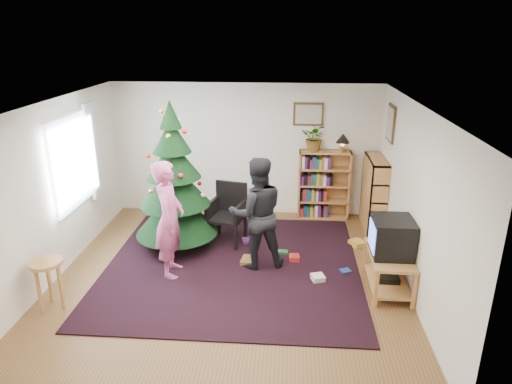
# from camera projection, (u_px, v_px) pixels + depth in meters

# --- Properties ---
(floor) EXTENTS (5.00, 5.00, 0.00)m
(floor) POSITION_uv_depth(u_px,v_px,m) (230.00, 276.00, 6.69)
(floor) COLOR brown
(floor) RESTS_ON ground
(ceiling) EXTENTS (5.00, 5.00, 0.00)m
(ceiling) POSITION_uv_depth(u_px,v_px,m) (226.00, 105.00, 5.83)
(ceiling) COLOR white
(ceiling) RESTS_ON wall_back
(wall_back) EXTENTS (5.00, 0.02, 2.50)m
(wall_back) POSITION_uv_depth(u_px,v_px,m) (246.00, 150.00, 8.60)
(wall_back) COLOR silver
(wall_back) RESTS_ON floor
(wall_front) EXTENTS (5.00, 0.02, 2.50)m
(wall_front) POSITION_uv_depth(u_px,v_px,m) (190.00, 298.00, 3.92)
(wall_front) COLOR silver
(wall_front) RESTS_ON floor
(wall_left) EXTENTS (0.02, 5.00, 2.50)m
(wall_left) POSITION_uv_depth(u_px,v_px,m) (53.00, 192.00, 6.43)
(wall_left) COLOR silver
(wall_left) RESTS_ON floor
(wall_right) EXTENTS (0.02, 5.00, 2.50)m
(wall_right) POSITION_uv_depth(u_px,v_px,m) (414.00, 201.00, 6.08)
(wall_right) COLOR silver
(wall_right) RESTS_ON floor
(rug) EXTENTS (3.80, 3.60, 0.02)m
(rug) POSITION_uv_depth(u_px,v_px,m) (233.00, 265.00, 6.96)
(rug) COLOR black
(rug) RESTS_ON floor
(window_pane) EXTENTS (0.04, 1.20, 1.40)m
(window_pane) POSITION_uv_depth(u_px,v_px,m) (72.00, 163.00, 6.91)
(window_pane) COLOR silver
(window_pane) RESTS_ON wall_left
(curtain) EXTENTS (0.06, 0.35, 1.60)m
(curtain) POSITION_uv_depth(u_px,v_px,m) (93.00, 151.00, 7.56)
(curtain) COLOR silver
(curtain) RESTS_ON wall_left
(picture_back) EXTENTS (0.55, 0.03, 0.42)m
(picture_back) POSITION_uv_depth(u_px,v_px,m) (308.00, 114.00, 8.26)
(picture_back) COLOR #4C3319
(picture_back) RESTS_ON wall_back
(picture_right) EXTENTS (0.03, 0.50, 0.60)m
(picture_right) POSITION_uv_depth(u_px,v_px,m) (391.00, 123.00, 7.49)
(picture_right) COLOR #4C3319
(picture_right) RESTS_ON wall_right
(christmas_tree) EXTENTS (1.33, 1.33, 2.42)m
(christmas_tree) POSITION_uv_depth(u_px,v_px,m) (175.00, 189.00, 7.25)
(christmas_tree) COLOR #3F2816
(christmas_tree) RESTS_ON rug
(bookshelf_back) EXTENTS (0.95, 0.30, 1.30)m
(bookshelf_back) POSITION_uv_depth(u_px,v_px,m) (324.00, 184.00, 8.55)
(bookshelf_back) COLOR #B97C42
(bookshelf_back) RESTS_ON floor
(bookshelf_right) EXTENTS (0.30, 0.95, 1.30)m
(bookshelf_right) POSITION_uv_depth(u_px,v_px,m) (374.00, 193.00, 8.09)
(bookshelf_right) COLOR #B97C42
(bookshelf_right) RESTS_ON floor
(tv_stand) EXTENTS (0.54, 0.98, 0.55)m
(tv_stand) POSITION_uv_depth(u_px,v_px,m) (389.00, 268.00, 6.25)
(tv_stand) COLOR #B97C42
(tv_stand) RESTS_ON floor
(crt_tv) EXTENTS (0.53, 0.57, 0.50)m
(crt_tv) POSITION_uv_depth(u_px,v_px,m) (392.00, 237.00, 6.09)
(crt_tv) COLOR black
(crt_tv) RESTS_ON tv_stand
(armchair) EXTENTS (0.67, 0.67, 1.01)m
(armchair) POSITION_uv_depth(u_px,v_px,m) (227.00, 210.00, 7.65)
(armchair) COLOR black
(armchair) RESTS_ON rug
(stool) EXTENTS (0.41, 0.41, 0.68)m
(stool) POSITION_uv_depth(u_px,v_px,m) (47.00, 272.00, 5.76)
(stool) COLOR #B97C42
(stool) RESTS_ON floor
(person_standing) EXTENTS (0.46, 0.66, 1.73)m
(person_standing) POSITION_uv_depth(u_px,v_px,m) (169.00, 219.00, 6.47)
(person_standing) COLOR #BC4B7C
(person_standing) RESTS_ON rug
(person_by_chair) EXTENTS (0.97, 0.83, 1.71)m
(person_by_chair) POSITION_uv_depth(u_px,v_px,m) (257.00, 213.00, 6.71)
(person_by_chair) COLOR black
(person_by_chair) RESTS_ON rug
(potted_plant) EXTENTS (0.53, 0.48, 0.51)m
(potted_plant) POSITION_uv_depth(u_px,v_px,m) (315.00, 137.00, 8.26)
(potted_plant) COLOR gray
(potted_plant) RESTS_ON bookshelf_back
(table_lamp) EXTENTS (0.25, 0.25, 0.33)m
(table_lamp) POSITION_uv_depth(u_px,v_px,m) (343.00, 139.00, 8.23)
(table_lamp) COLOR #A57F33
(table_lamp) RESTS_ON bookshelf_back
(floor_clutter) EXTENTS (2.00, 1.40, 0.08)m
(floor_clutter) POSITION_uv_depth(u_px,v_px,m) (299.00, 257.00, 7.15)
(floor_clutter) COLOR #A51E19
(floor_clutter) RESTS_ON rug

